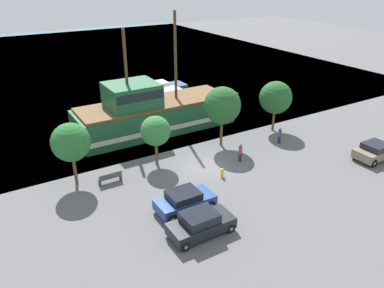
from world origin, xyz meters
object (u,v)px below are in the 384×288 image
object	(u,v)px
moored_boat_outer	(171,96)
parked_car_curb_rear	(201,224)
moored_boat_dockside	(160,89)
parked_car_curb_front	(185,201)
pirate_ship	(154,112)
parked_car_curb_mid	(375,151)
fire_hydrant	(222,172)
pedestrian_walking_far	(280,136)
pedestrian_walking_near	(240,153)
bench_promenade_east	(110,177)

from	to	relation	value
moored_boat_outer	parked_car_curb_rear	size ratio (longest dim) A/B	1.92
moored_boat_dockside	parked_car_curb_front	xyz separation A→B (m)	(-10.28, -24.23, 0.11)
pirate_ship	parked_car_curb_front	size ratio (longest dim) A/B	4.32
parked_car_curb_mid	parked_car_curb_rear	world-z (taller)	parked_car_curb_rear
parked_car_curb_front	parked_car_curb_rear	size ratio (longest dim) A/B	0.97
fire_hydrant	parked_car_curb_mid	bearing A→B (deg)	-17.92
parked_car_curb_rear	parked_car_curb_mid	bearing A→B (deg)	2.48
parked_car_curb_mid	parked_car_curb_rear	size ratio (longest dim) A/B	0.93
moored_boat_outer	parked_car_curb_mid	bearing A→B (deg)	-72.00
parked_car_curb_rear	fire_hydrant	world-z (taller)	parked_car_curb_rear
pirate_ship	pedestrian_walking_far	xyz separation A→B (m)	(8.61, -9.00, -1.13)
pirate_ship	moored_boat_outer	world-z (taller)	pirate_ship
parked_car_curb_rear	pedestrian_walking_near	distance (m)	10.23
moored_boat_outer	parked_car_curb_front	xyz separation A→B (m)	(-10.31, -21.12, 0.18)
moored_boat_outer	parked_car_curb_front	distance (m)	23.51
moored_boat_outer	pedestrian_walking_near	bearing A→B (deg)	-98.92
pirate_ship	pedestrian_walking_far	distance (m)	12.51
pirate_ship	pedestrian_walking_far	world-z (taller)	pirate_ship
moored_boat_outer	fire_hydrant	world-z (taller)	moored_boat_outer
parked_car_curb_front	parked_car_curb_mid	xyz separation A→B (m)	(17.78, -1.87, 0.00)
parked_car_curb_front	fire_hydrant	xyz separation A→B (m)	(4.75, 2.34, -0.34)
parked_car_curb_front	bench_promenade_east	xyz separation A→B (m)	(-3.06, 6.07, -0.31)
parked_car_curb_front	parked_car_curb_mid	bearing A→B (deg)	-6.01
parked_car_curb_front	pedestrian_walking_near	distance (m)	8.45
pirate_ship	moored_boat_dockside	xyz separation A→B (m)	(5.89, 10.47, -1.25)
parked_car_curb_mid	parked_car_curb_rear	xyz separation A→B (m)	(-18.19, -0.79, 0.00)
parked_car_curb_mid	parked_car_curb_rear	distance (m)	18.21
parked_car_curb_front	bench_promenade_east	world-z (taller)	parked_car_curb_front
bench_promenade_east	pedestrian_walking_near	bearing A→B (deg)	-12.42
bench_promenade_east	fire_hydrant	bearing A→B (deg)	-25.53
pirate_ship	pedestrian_walking_near	world-z (taller)	pirate_ship
moored_boat_outer	fire_hydrant	size ratio (longest dim) A/B	10.28
pirate_ship	parked_car_curb_rear	world-z (taller)	pirate_ship
fire_hydrant	bench_promenade_east	size ratio (longest dim) A/B	0.43
pedestrian_walking_near	parked_car_curb_rear	bearing A→B (deg)	-141.35
fire_hydrant	parked_car_curb_front	bearing A→B (deg)	-153.72
parked_car_curb_mid	pedestrian_walking_near	bearing A→B (deg)	151.23
moored_boat_outer	pedestrian_walking_near	size ratio (longest dim) A/B	4.95
moored_boat_dockside	pedestrian_walking_near	xyz separation A→B (m)	(-2.70, -20.51, 0.16)
moored_boat_outer	parked_car_curb_mid	xyz separation A→B (m)	(7.47, -23.00, 0.18)
parked_car_curb_mid	bench_promenade_east	distance (m)	22.30
parked_car_curb_front	pedestrian_walking_far	distance (m)	13.83
moored_boat_outer	bench_promenade_east	world-z (taller)	moored_boat_outer
bench_promenade_east	pedestrian_walking_near	distance (m)	10.90
parked_car_curb_front	bench_promenade_east	size ratio (longest dim) A/B	2.23
fire_hydrant	parked_car_curb_rear	bearing A→B (deg)	-135.85
moored_boat_outer	bench_promenade_east	bearing A→B (deg)	-131.61
fire_hydrant	moored_boat_outer	bearing A→B (deg)	73.50
pedestrian_walking_far	parked_car_curb_mid	bearing A→B (deg)	-54.16
fire_hydrant	pedestrian_walking_far	distance (m)	8.60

